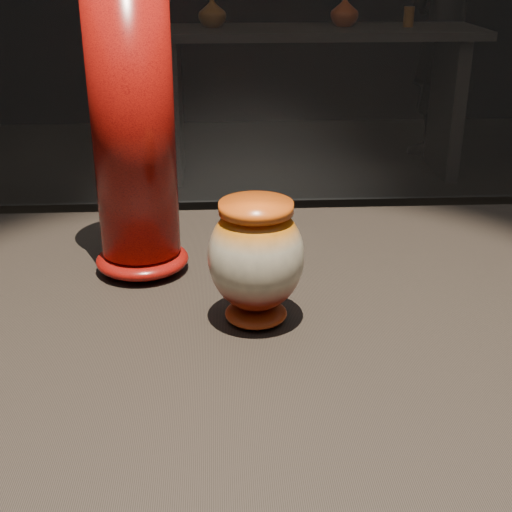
# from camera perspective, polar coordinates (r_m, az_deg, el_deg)

# --- Properties ---
(display_plinth) EXTENTS (2.00, 0.80, 0.90)m
(display_plinth) POSITION_cam_1_polar(r_m,az_deg,el_deg) (1.14, 4.77, -16.19)
(display_plinth) COLOR black
(display_plinth) RESTS_ON ground
(main_vase) EXTENTS (0.16, 0.16, 0.17)m
(main_vase) POSITION_cam_1_polar(r_m,az_deg,el_deg) (0.91, 0.00, -0.17)
(main_vase) COLOR #691509
(main_vase) RESTS_ON display_plinth
(tall_vase) EXTENTS (0.17, 0.17, 0.45)m
(tall_vase) POSITION_cam_1_polar(r_m,az_deg,el_deg) (1.04, -9.77, 9.79)
(tall_vase) COLOR #A9130B
(tall_vase) RESTS_ON display_plinth
(back_shelf) EXTENTS (2.00, 0.60, 0.90)m
(back_shelf) POSITION_cam_1_polar(r_m,az_deg,el_deg) (4.49, 4.58, 14.41)
(back_shelf) COLOR black
(back_shelf) RESTS_ON ground
(back_vase_left) EXTENTS (0.18, 0.18, 0.17)m
(back_vase_left) POSITION_cam_1_polar(r_m,az_deg,el_deg) (4.45, -3.52, 18.89)
(back_vase_left) COLOR #955A15
(back_vase_left) RESTS_ON back_shelf
(back_vase_mid) EXTENTS (0.17, 0.17, 0.17)m
(back_vase_mid) POSITION_cam_1_polar(r_m,az_deg,el_deg) (4.53, 7.10, 18.86)
(back_vase_mid) COLOR #691509
(back_vase_mid) RESTS_ON back_shelf
(back_vase_right) EXTENTS (0.06, 0.06, 0.12)m
(back_vase_right) POSITION_cam_1_polar(r_m,az_deg,el_deg) (4.57, 12.12, 18.21)
(back_vase_right) COLOR #955A15
(back_vase_right) RESTS_ON back_shelf
(visitor) EXTENTS (0.74, 0.71, 1.70)m
(visitor) POSITION_cam_1_polar(r_m,az_deg,el_deg) (5.13, 14.92, 17.31)
(visitor) COLOR black
(visitor) RESTS_ON ground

